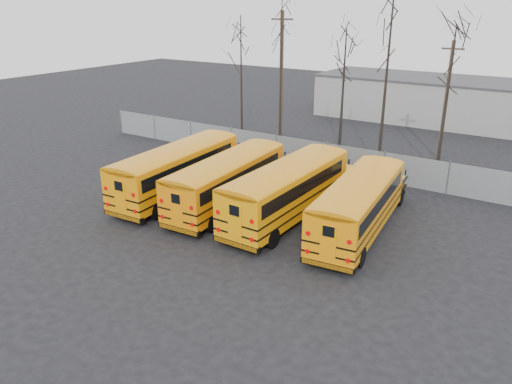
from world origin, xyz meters
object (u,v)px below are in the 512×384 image
Objects in this scene: bus_c at (290,186)px; utility_pole_left at (281,74)px; bus_b at (229,177)px; bus_d at (360,201)px; bus_a at (179,166)px; utility_pole_right at (446,101)px.

bus_c is 1.08× the size of utility_pole_left.
utility_pole_left is at bearing 107.42° from bus_b.
bus_c is 18.25m from utility_pole_left.
bus_b is 17.01m from utility_pole_left.
utility_pole_left reaches higher than bus_d.
bus_d is at bearing 1.49° from bus_a.
bus_c is 16.04m from utility_pole_right.
utility_pole_right is (13.50, 0.06, -0.93)m from utility_pole_left.
bus_a reaches higher than bus_b.
bus_a is 1.09× the size of utility_pole_left.
bus_b is 1.01× the size of bus_d.
bus_a is at bearing 178.77° from bus_d.
utility_pole_left is (-13.26, 14.99, 3.56)m from bus_d.
bus_b is 1.27× the size of utility_pole_right.
bus_a is 1.05× the size of bus_d.
bus_d is (7.52, 0.62, -0.02)m from bus_b.
bus_b is 3.68m from bus_c.
bus_d is 20.33m from utility_pole_left.
bus_d is (11.00, 0.83, -0.09)m from bus_a.
utility_pole_left is at bearing 125.94° from bus_d.
bus_a is 19.62m from utility_pole_right.
bus_a reaches higher than bus_d.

